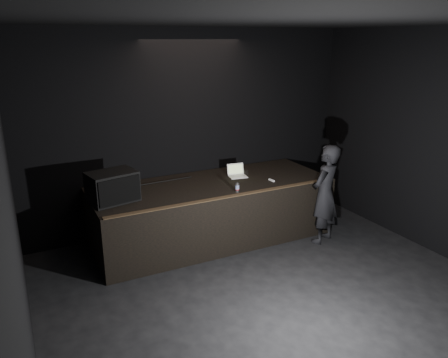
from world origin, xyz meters
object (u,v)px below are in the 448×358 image
beer_can (237,187)px  stage_monitor (113,187)px  stage_riser (212,211)px  laptop (237,173)px  person (325,194)px

beer_can → stage_monitor: bearing=165.9°
stage_riser → laptop: laptop is taller
stage_riser → beer_can: 0.83m
beer_can → laptop: bearing=62.1°
stage_riser → person: (1.63, -0.95, 0.34)m
stage_monitor → person: 3.42m
laptop → person: size_ratio=0.20×
person → stage_monitor: bearing=-38.3°
stage_riser → beer_can: beer_can is taller
laptop → beer_can: 0.83m
stage_monitor → beer_can: stage_monitor is taller
stage_monitor → beer_can: 1.90m
beer_can → person: size_ratio=0.09×
stage_riser → stage_monitor: 1.82m
stage_monitor → person: person is taller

